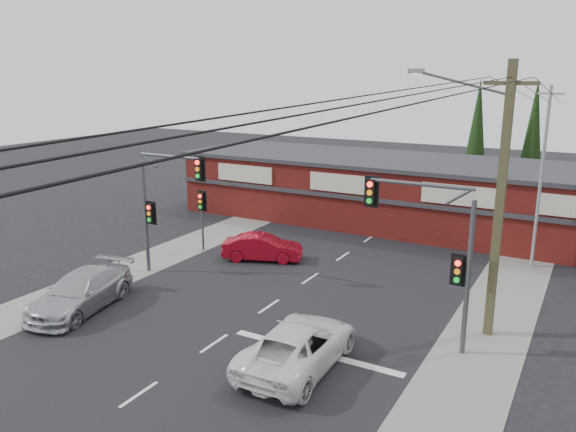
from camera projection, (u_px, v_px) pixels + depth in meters
The scene contains 18 objects.
ground at pixel (254, 316), 22.63m from camera, with size 120.00×120.00×0.00m, color black.
road_strip at pixel (311, 278), 26.85m from camera, with size 14.00×70.00×0.01m, color black.
verge_left at pixel (173, 251), 30.88m from camera, with size 3.00×70.00×0.02m, color gray.
verge_right at pixel (497, 314), 22.81m from camera, with size 3.00×70.00×0.02m, color gray.
stop_line at pixel (315, 352), 19.69m from camera, with size 6.50×0.35×0.01m, color silver.
white_suv at pixel (298, 345), 18.62m from camera, with size 2.50×5.43×1.51m, color white.
silver_suv at pixel (81, 292), 23.14m from camera, with size 2.16×5.32×1.55m, color #AEB1B4.
red_sedan at pixel (263, 247), 29.36m from camera, with size 1.44×4.13×1.36m, color maroon.
lane_dashes at pixel (327, 267), 28.42m from camera, with size 0.12×51.32×0.01m.
shop_building at pixel (380, 189), 36.93m from camera, with size 27.30×8.40×4.22m.
conifer_near at pixel (477, 132), 39.90m from camera, with size 1.80×1.80×9.25m.
conifer_far at pixel (533, 132), 39.93m from camera, with size 1.80×1.80×9.25m.
traffic_mast_left at pixel (161, 196), 26.40m from camera, with size 3.77×0.27×5.97m.
traffic_mast_right at pixel (437, 241), 19.25m from camera, with size 3.96×0.27×5.97m.
pedestal_signal at pixel (202, 208), 30.53m from camera, with size 0.55×0.27×3.38m.
utility_pole at pixel (497, 193), 19.85m from camera, with size 4.38×0.59×10.00m.
steel_pole at pixel (541, 175), 27.34m from camera, with size 1.20×0.16×9.00m.
power_lines at pixel (477, 92), 14.29m from camera, with size 2.01×29.00×1.22m.
Camera 1 is at (11.44, -17.58, 9.50)m, focal length 35.00 mm.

